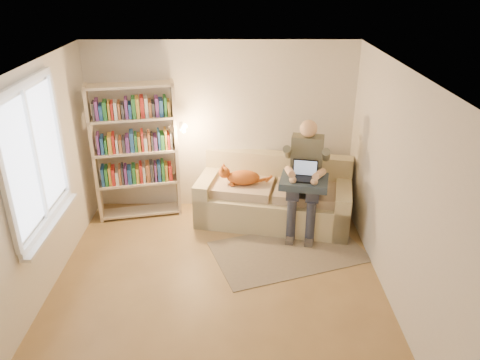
{
  "coord_description": "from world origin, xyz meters",
  "views": [
    {
      "loc": [
        0.25,
        -4.54,
        3.55
      ],
      "look_at": [
        0.28,
        1.0,
        1.0
      ],
      "focal_mm": 35.0,
      "sensor_mm": 36.0,
      "label": 1
    }
  ],
  "objects_px": {
    "person": "(305,171)",
    "cat": "(237,177)",
    "laptop": "(308,174)",
    "bookshelf": "(135,146)",
    "sofa": "(274,199)"
  },
  "relations": [
    {
      "from": "person",
      "to": "cat",
      "type": "height_order",
      "value": "person"
    },
    {
      "from": "bookshelf",
      "to": "sofa",
      "type": "bearing_deg",
      "value": -16.28
    },
    {
      "from": "cat",
      "to": "laptop",
      "type": "xyz_separation_m",
      "value": [
        0.98,
        -0.38,
        0.21
      ]
    },
    {
      "from": "person",
      "to": "laptop",
      "type": "relative_size",
      "value": 4.1
    },
    {
      "from": "cat",
      "to": "bookshelf",
      "type": "relative_size",
      "value": 0.36
    },
    {
      "from": "person",
      "to": "bookshelf",
      "type": "height_order",
      "value": "bookshelf"
    },
    {
      "from": "sofa",
      "to": "person",
      "type": "bearing_deg",
      "value": -20.12
    },
    {
      "from": "laptop",
      "to": "person",
      "type": "bearing_deg",
      "value": 108.87
    },
    {
      "from": "cat",
      "to": "bookshelf",
      "type": "distance_m",
      "value": 1.56
    },
    {
      "from": "bookshelf",
      "to": "cat",
      "type": "bearing_deg",
      "value": -18.91
    },
    {
      "from": "sofa",
      "to": "laptop",
      "type": "distance_m",
      "value": 0.83
    },
    {
      "from": "sofa",
      "to": "bookshelf",
      "type": "xyz_separation_m",
      "value": [
        -2.05,
        0.15,
        0.8
      ]
    },
    {
      "from": "bookshelf",
      "to": "person",
      "type": "bearing_deg",
      "value": -21.44
    },
    {
      "from": "cat",
      "to": "laptop",
      "type": "bearing_deg",
      "value": -9.31
    },
    {
      "from": "person",
      "to": "cat",
      "type": "relative_size",
      "value": 2.17
    }
  ]
}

